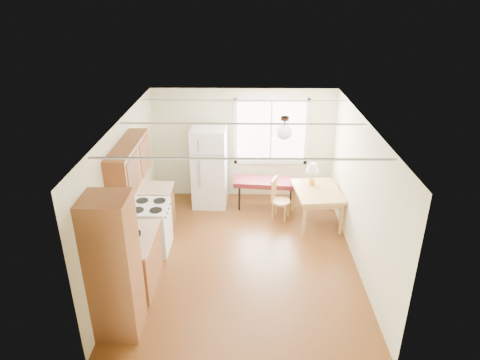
{
  "coord_description": "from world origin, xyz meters",
  "views": [
    {
      "loc": [
        0.06,
        -6.52,
        4.48
      ],
      "look_at": [
        -0.06,
        0.78,
        1.15
      ],
      "focal_mm": 32.0,
      "sensor_mm": 36.0,
      "label": 1
    }
  ],
  "objects_px": {
    "refrigerator": "(210,167)",
    "dining_table": "(317,195)",
    "bench": "(266,183)",
    "chair": "(277,196)"
  },
  "relations": [
    {
      "from": "refrigerator",
      "to": "dining_table",
      "type": "bearing_deg",
      "value": -17.17
    },
    {
      "from": "refrigerator",
      "to": "dining_table",
      "type": "height_order",
      "value": "refrigerator"
    },
    {
      "from": "refrigerator",
      "to": "bench",
      "type": "xyz_separation_m",
      "value": [
        1.23,
        -0.12,
        -0.32
      ]
    },
    {
      "from": "bench",
      "to": "dining_table",
      "type": "height_order",
      "value": "dining_table"
    },
    {
      "from": "refrigerator",
      "to": "dining_table",
      "type": "distance_m",
      "value": 2.39
    },
    {
      "from": "refrigerator",
      "to": "chair",
      "type": "xyz_separation_m",
      "value": [
        1.44,
        -0.64,
        -0.38
      ]
    },
    {
      "from": "bench",
      "to": "chair",
      "type": "xyz_separation_m",
      "value": [
        0.22,
        -0.52,
        -0.07
      ]
    },
    {
      "from": "bench",
      "to": "chair",
      "type": "relative_size",
      "value": 1.6
    },
    {
      "from": "dining_table",
      "to": "chair",
      "type": "relative_size",
      "value": 1.42
    },
    {
      "from": "dining_table",
      "to": "refrigerator",
      "type": "bearing_deg",
      "value": 154.56
    }
  ]
}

